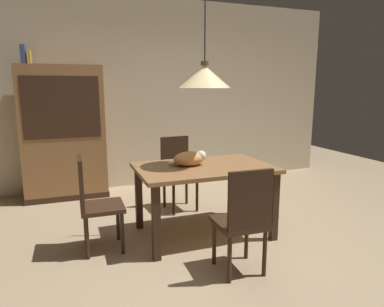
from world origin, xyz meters
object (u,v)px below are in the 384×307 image
dining_table (204,175)px  pendant_lamp (205,76)px  chair_left_side (93,200)px  book_blue_wide (23,55)px  book_yellow_short (29,57)px  chair_far_back (178,170)px  cat_sleeping (190,158)px  chair_near_front (244,217)px  hutch_bookcase (64,136)px

dining_table → pendant_lamp: bearing=0.0°
chair_left_side → book_blue_wide: (-0.66, 1.84, 1.46)m
book_yellow_short → chair_far_back: bearing=-29.3°
dining_table → pendant_lamp: size_ratio=1.08×
dining_table → chair_left_side: size_ratio=1.51×
chair_far_back → pendant_lamp: (0.01, -0.88, 1.15)m
cat_sleeping → book_blue_wide: 2.68m
chair_left_side → book_yellow_short: size_ratio=4.65×
chair_near_front → hutch_bookcase: hutch_bookcase is taller
book_blue_wide → dining_table: bearing=-45.9°
hutch_bookcase → book_yellow_short: (-0.36, 0.00, 1.05)m
chair_near_front → hutch_bookcase: size_ratio=0.50×
pendant_lamp → chair_far_back: bearing=90.5°
chair_near_front → book_blue_wide: 3.57m
book_blue_wide → book_yellow_short: (0.06, 0.00, -0.03)m
chair_far_back → book_yellow_short: book_yellow_short is taller
hutch_bookcase → book_blue_wide: book_blue_wide is taller
chair_near_front → chair_far_back: size_ratio=1.00×
book_yellow_short → pendant_lamp: bearing=-46.9°
dining_table → chair_left_side: chair_left_side is taller
dining_table → book_blue_wide: size_ratio=5.83×
dining_table → chair_near_front: chair_near_front is taller
dining_table → cat_sleeping: 0.23m
chair_left_side → hutch_bookcase: hutch_bookcase is taller
cat_sleeping → chair_far_back: bearing=81.4°
chair_near_front → hutch_bookcase: 3.06m
dining_table → chair_near_front: (-0.00, -0.88, -0.14)m
dining_table → book_blue_wide: (-1.79, 1.84, 1.32)m
dining_table → book_yellow_short: size_ratio=7.00×
cat_sleeping → pendant_lamp: bearing=-27.5°
hutch_bookcase → book_blue_wide: size_ratio=7.71×
chair_far_back → cat_sleeping: bearing=-98.6°
cat_sleeping → hutch_bookcase: (-1.24, 1.77, 0.06)m
chair_left_side → book_blue_wide: bearing=109.7°
hutch_bookcase → chair_left_side: bearing=-82.7°
chair_far_back → hutch_bookcase: size_ratio=0.50×
dining_table → chair_near_front: size_ratio=1.51×
chair_near_front → book_yellow_short: bearing=122.3°
cat_sleeping → pendant_lamp: 0.85m
hutch_bookcase → book_yellow_short: size_ratio=9.25×
dining_table → hutch_bookcase: bearing=126.6°
chair_far_back → pendant_lamp: pendant_lamp is taller
chair_near_front → dining_table: bearing=89.9°
book_blue_wide → hutch_bookcase: bearing=-0.2°
chair_left_side → cat_sleeping: (1.00, 0.07, 0.32)m
dining_table → hutch_bookcase: 2.30m
dining_table → chair_left_side: bearing=180.0°
cat_sleeping → book_blue_wide: bearing=133.1°
hutch_bookcase → pendant_lamp: bearing=-53.4°
cat_sleeping → hutch_bookcase: hutch_bookcase is taller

